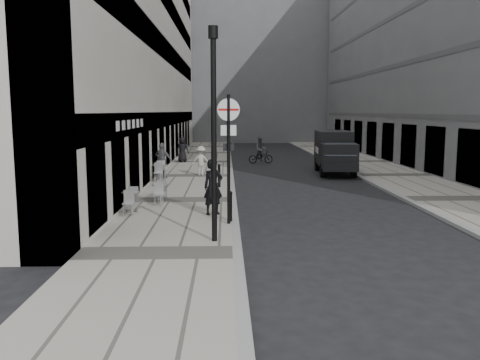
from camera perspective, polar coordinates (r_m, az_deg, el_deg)
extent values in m
plane|color=black|center=(10.27, 0.08, -12.83)|extent=(120.00, 120.00, 0.00)
cube|color=gray|center=(27.89, -5.11, 0.40)|extent=(4.00, 60.00, 0.12)
cube|color=gray|center=(29.34, 16.86, 0.46)|extent=(4.00, 60.00, 0.12)
cube|color=beige|center=(35.00, -11.45, 16.46)|extent=(4.00, 45.00, 18.00)
cube|color=slate|center=(37.53, 21.80, 17.02)|extent=(6.00, 45.00, 20.00)
cube|color=slate|center=(66.05, -0.04, 14.17)|extent=(24.00, 16.00, 22.00)
imported|color=black|center=(17.17, -3.03, -0.79)|extent=(0.81, 0.68, 1.88)
cylinder|color=black|center=(15.62, -1.29, 2.25)|extent=(0.10, 0.10, 3.99)
cylinder|color=white|center=(15.55, -1.30, 7.90)|extent=(0.69, 0.09, 0.68)
cube|color=#B21414|center=(15.53, -1.30, 7.90)|extent=(0.63, 0.06, 0.07)
cube|color=white|center=(15.59, -1.30, 5.60)|extent=(0.48, 0.06, 0.32)
cylinder|color=black|center=(13.46, -2.96, 4.49)|extent=(0.15, 0.15, 5.45)
cylinder|color=black|center=(13.58, -3.04, 16.24)|extent=(0.25, 0.25, 0.32)
cylinder|color=black|center=(23.44, -2.36, 0.41)|extent=(0.13, 0.13, 1.00)
cylinder|color=black|center=(16.17, -1.10, -3.07)|extent=(0.12, 0.12, 0.91)
cylinder|color=black|center=(28.19, 9.26, 1.07)|extent=(0.33, 0.79, 0.77)
cylinder|color=black|center=(28.41, 12.64, 1.04)|extent=(0.33, 0.79, 0.77)
cylinder|color=black|center=(31.41, 8.66, 1.76)|extent=(0.33, 0.79, 0.77)
cylinder|color=black|center=(31.61, 11.70, 1.73)|extent=(0.33, 0.79, 0.77)
cube|color=black|center=(30.65, 10.40, 3.65)|extent=(2.21, 3.60, 1.92)
cube|color=black|center=(28.11, 11.02, 2.68)|extent=(2.06, 1.88, 1.34)
cube|color=#1E2328|center=(27.37, 11.24, 3.35)|extent=(1.70, 0.48, 0.71)
imported|color=black|center=(35.31, 2.34, 2.60)|extent=(1.78, 0.89, 0.89)
imported|color=#545358|center=(35.26, 2.35, 3.48)|extent=(0.92, 0.77, 1.68)
imported|color=slate|center=(26.73, -8.72, 2.16)|extent=(1.18, 0.84, 1.86)
imported|color=#BBB5AD|center=(27.78, -4.41, 2.17)|extent=(1.08, 0.67, 1.60)
imported|color=black|center=(35.25, -6.48, 3.42)|extent=(0.92, 0.67, 1.72)
cylinder|color=silver|center=(25.84, -8.96, -0.07)|extent=(0.48, 0.48, 0.03)
cylinder|color=silver|center=(25.79, -8.98, 0.80)|extent=(0.07, 0.07, 0.80)
cylinder|color=silver|center=(25.74, -8.99, 1.69)|extent=(0.76, 0.76, 0.03)
cylinder|color=#BDBDBF|center=(18.05, -12.06, -3.52)|extent=(0.41, 0.41, 0.03)
cylinder|color=#BDBDBF|center=(17.99, -12.09, -2.46)|extent=(0.06, 0.06, 0.69)
cylinder|color=#BDBDBF|center=(17.93, -12.12, -1.37)|extent=(0.65, 0.65, 0.03)
cylinder|color=#BCBCBF|center=(19.76, -8.90, -2.48)|extent=(0.40, 0.40, 0.03)
cylinder|color=#BCBCBF|center=(19.70, -8.92, -1.52)|extent=(0.05, 0.05, 0.68)
cylinder|color=#BCBCBF|center=(19.65, -8.94, -0.54)|extent=(0.64, 0.64, 0.03)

